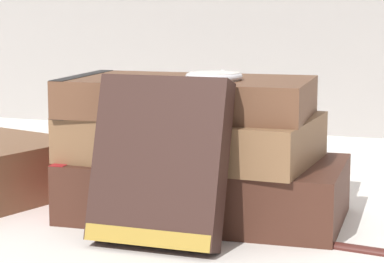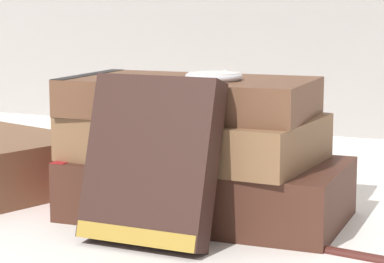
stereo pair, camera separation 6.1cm
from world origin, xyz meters
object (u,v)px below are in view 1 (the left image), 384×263
(book_leaning_front, at_px, (159,168))
(fountain_pen, at_px, (383,249))
(book_flat_top, at_px, (182,96))
(pocket_watch, at_px, (214,76))
(reading_glasses, at_px, (206,180))
(book_flat_bottom, at_px, (199,188))
(book_flat_middle, at_px, (186,136))

(book_leaning_front, height_order, fountain_pen, book_leaning_front)
(book_flat_top, height_order, pocket_watch, pocket_watch)
(pocket_watch, distance_m, reading_glasses, 0.18)
(book_flat_bottom, distance_m, book_flat_top, 0.08)
(book_leaning_front, bearing_deg, book_flat_bottom, 89.02)
(book_leaning_front, distance_m, pocket_watch, 0.10)
(book_flat_bottom, xyz_separation_m, book_flat_middle, (-0.01, 0.00, 0.04))
(book_leaning_front, distance_m, reading_glasses, 0.22)
(pocket_watch, height_order, reading_glasses, pocket_watch)
(pocket_watch, relative_size, reading_glasses, 0.50)
(book_leaning_front, relative_size, pocket_watch, 2.55)
(book_flat_bottom, bearing_deg, fountain_pen, -22.36)
(book_leaning_front, xyz_separation_m, fountain_pen, (0.16, 0.03, -0.05))
(book_leaning_front, xyz_separation_m, reading_glasses, (-0.04, 0.21, -0.05))
(book_flat_middle, distance_m, book_leaning_front, 0.09)
(book_flat_middle, xyz_separation_m, fountain_pen, (0.17, -0.05, -0.06))
(book_flat_top, height_order, fountain_pen, book_flat_top)
(book_flat_bottom, xyz_separation_m, pocket_watch, (0.01, -0.01, 0.09))
(fountain_pen, bearing_deg, pocket_watch, 170.36)
(book_flat_middle, bearing_deg, reading_glasses, 103.37)
(reading_glasses, bearing_deg, book_leaning_front, -88.02)
(book_leaning_front, height_order, pocket_watch, book_leaning_front)
(book_flat_top, relative_size, book_leaning_front, 1.65)
(book_flat_bottom, bearing_deg, pocket_watch, -29.89)
(book_flat_top, relative_size, reading_glasses, 2.08)
(book_flat_middle, distance_m, book_flat_top, 0.03)
(book_flat_middle, distance_m, pocket_watch, 0.06)
(pocket_watch, height_order, fountain_pen, pocket_watch)
(book_flat_bottom, bearing_deg, book_flat_top, 177.40)
(book_flat_top, bearing_deg, reading_glasses, 95.87)
(pocket_watch, bearing_deg, book_flat_bottom, 153.46)
(book_flat_middle, xyz_separation_m, pocket_watch, (0.03, -0.01, 0.05))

